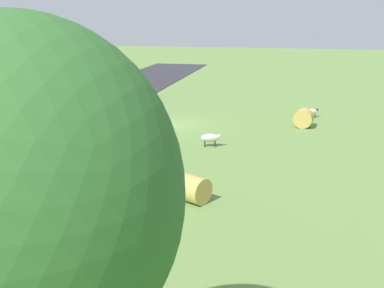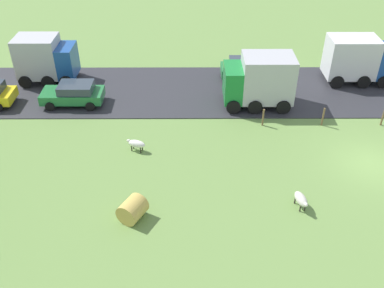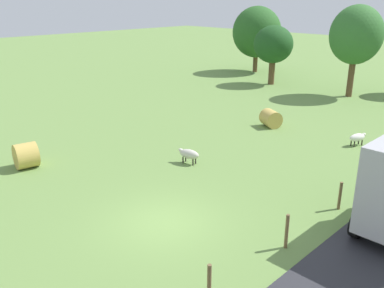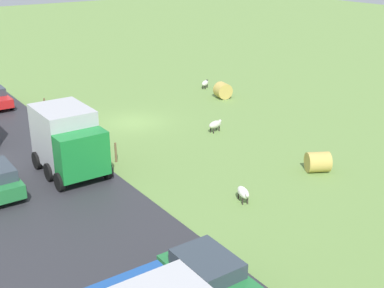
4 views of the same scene
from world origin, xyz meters
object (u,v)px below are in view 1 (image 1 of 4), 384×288
Objects in this scene: hay_bale_0 at (192,189)px; sheep_0 at (132,104)px; sheep_3 at (61,183)px; car_5 at (90,85)px; sheep_2 at (311,112)px; hay_bale_1 at (304,118)px; truck_1 at (49,89)px; truck_0 at (38,109)px; tree_0 at (25,197)px; sheep_1 at (210,138)px; car_3 at (124,89)px.

sheep_0 is at bearing -63.26° from hay_bale_0.
car_5 is (9.66, -24.31, 0.41)m from sheep_3.
car_5 is at bearing -16.94° from sheep_2.
sheep_3 reaches higher than sheep_2.
sheep_0 is at bearing -79.97° from sheep_3.
hay_bale_1 reaches higher than sheep_3.
truck_1 is (20.10, 2.33, 1.43)m from sheep_2.
sheep_2 is 0.96× the size of sheep_3.
truck_0 is at bearing 76.63° from sheep_0.
sheep_2 is (-14.10, -0.13, -0.05)m from sheep_0.
sheep_3 is 0.29× the size of car_5.
tree_0 is (-0.36, 12.13, 4.54)m from hay_bale_0.
truck_1 reaches higher than sheep_2.
truck_0 is at bearing 23.34° from hay_bale_1.
sheep_0 is 0.24× the size of truck_0.
truck_1 reaches higher than sheep_1.
hay_bale_1 is 19.53m from truck_1.
car_5 reaches higher than hay_bale_0.
sheep_3 is 23.49m from car_3.
sheep_1 is at bearing 131.25° from sheep_0.
truck_1 reaches higher than car_5.
car_3 reaches higher than sheep_2.
hay_bale_1 is 17.31m from truck_0.
truck_0 is at bearing 90.57° from car_3.
truck_1 is at bearing -61.06° from tree_0.
tree_0 is 1.79× the size of car_5.
truck_0 is (15.85, 6.84, 1.29)m from hay_bale_1.
sheep_1 is 0.26× the size of truck_1.
car_5 is (15.67, -36.04, -4.20)m from tree_0.
truck_0 reaches higher than sheep_1.
tree_0 reaches higher than hay_bale_1.
sheep_0 reaches higher than sheep_2.
truck_0 is at bearing -33.87° from hay_bale_0.
truck_1 reaches higher than sheep_0.
sheep_2 is 21.09m from sheep_3.
hay_bale_0 is (5.28, 17.63, 0.11)m from sheep_2.
tree_0 is at bearing 93.07° from sheep_1.
truck_0 reaches higher than car_3.
truck_0 is at bearing 104.10° from car_5.
car_5 reaches higher than car_3.
tree_0 reaches higher than car_3.
sheep_3 is (-3.17, 17.91, -0.00)m from sheep_0.
hay_bale_0 is 0.16× the size of tree_0.
car_3 is (2.52, -4.88, 0.36)m from sheep_0.
sheep_2 is at bearing 163.06° from car_5.
sheep_2 is 20.28m from truck_1.
truck_0 is (5.54, -7.92, 1.43)m from sheep_3.
car_3 is at bearing -71.28° from tree_0.
sheep_1 is 0.28× the size of car_3.
truck_0 reaches higher than sheep_2.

